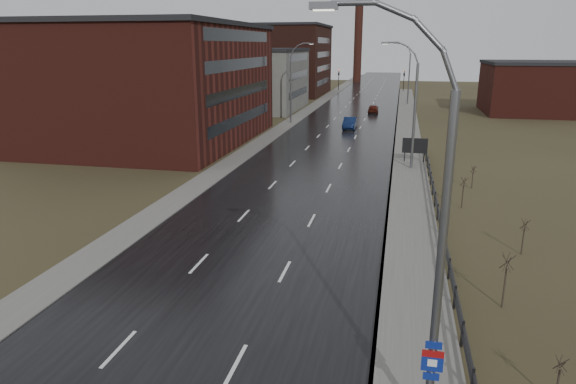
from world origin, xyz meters
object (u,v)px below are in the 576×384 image
at_px(car_near, 350,123).
at_px(billboard, 415,146).
at_px(streetlight_main, 430,241).
at_px(car_far, 373,109).

bearing_deg(car_near, billboard, -67.83).
distance_m(streetlight_main, billboard, 36.96).
bearing_deg(streetlight_main, billboard, 89.02).
bearing_deg(streetlight_main, car_near, 97.57).
height_order(billboard, car_near, billboard).
relative_size(streetlight_main, car_far, 2.90).
bearing_deg(car_near, streetlight_main, -82.50).
xyz_separation_m(billboard, car_far, (-5.98, 37.60, -0.99)).
distance_m(billboard, car_near, 21.56).
xyz_separation_m(streetlight_main, billboard, (0.63, 36.69, -4.36)).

